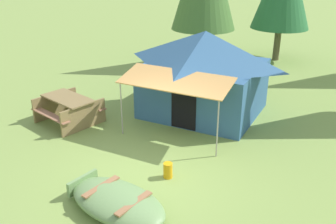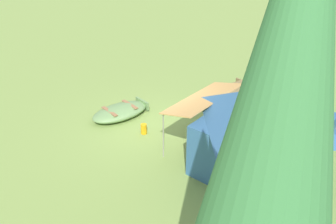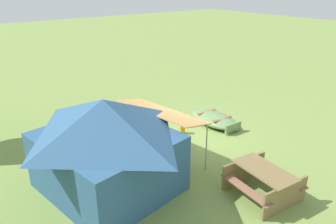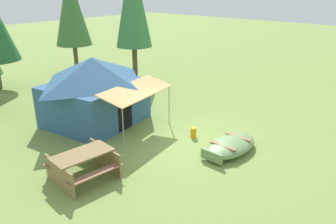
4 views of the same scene
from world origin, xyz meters
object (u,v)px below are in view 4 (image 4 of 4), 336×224
(beached_rowboat, at_px, (230,146))
(pine_tree_far_center, at_px, (71,8))
(canvas_cabin_tent, at_px, (94,90))
(fuel_can, at_px, (193,132))
(picnic_table, at_px, (83,163))
(cooler_box, at_px, (97,132))

(beached_rowboat, height_order, pine_tree_far_center, pine_tree_far_center)
(canvas_cabin_tent, bearing_deg, beached_rowboat, -76.53)
(fuel_can, bearing_deg, pine_tree_far_center, 75.28)
(pine_tree_far_center, bearing_deg, beached_rowboat, -103.44)
(picnic_table, xyz_separation_m, pine_tree_far_center, (7.20, 10.70, 3.32))
(beached_rowboat, bearing_deg, canvas_cabin_tent, 103.47)
(picnic_table, height_order, fuel_can, picnic_table)
(canvas_cabin_tent, bearing_deg, fuel_can, -69.89)
(beached_rowboat, distance_m, cooler_box, 4.74)
(cooler_box, height_order, fuel_can, fuel_can)
(picnic_table, bearing_deg, pine_tree_far_center, 56.07)
(cooler_box, bearing_deg, pine_tree_far_center, 59.15)
(canvas_cabin_tent, height_order, pine_tree_far_center, pine_tree_far_center)
(fuel_can, bearing_deg, cooler_box, 129.86)
(cooler_box, bearing_deg, fuel_can, -50.14)
(fuel_can, xyz_separation_m, pine_tree_far_center, (3.00, 11.41, 3.62))
(cooler_box, xyz_separation_m, fuel_can, (2.23, -2.67, 0.02))
(cooler_box, bearing_deg, beached_rowboat, -63.37)
(beached_rowboat, relative_size, fuel_can, 6.24)
(beached_rowboat, bearing_deg, fuel_can, 86.23)
(beached_rowboat, distance_m, picnic_table, 4.70)
(picnic_table, height_order, cooler_box, picnic_table)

